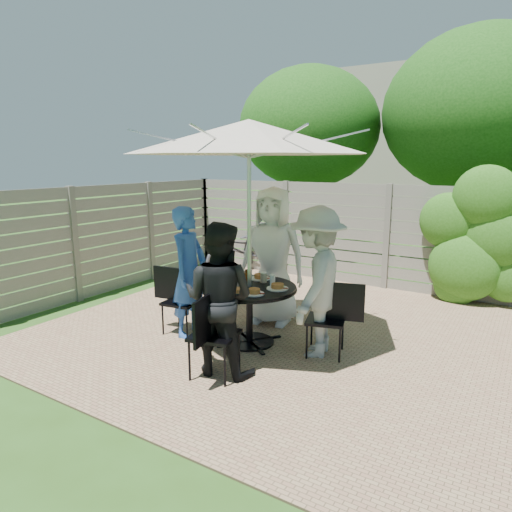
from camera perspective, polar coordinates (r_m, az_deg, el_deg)
The scene contains 22 objects.
backyard_envelope at distance 15.28m, azimuth 24.59°, elevation 12.22°, with size 60.00×60.00×5.00m.
patio_table at distance 5.60m, azimuth -0.83°, elevation -5.99°, with size 1.32×1.32×0.75m.
umbrella at distance 5.34m, azimuth -0.89°, elevation 14.64°, with size 3.23×3.23×2.69m.
chair_back at distance 6.54m, azimuth 2.41°, elevation -5.69°, with size 0.52×0.67×0.88m.
person_back at distance 6.24m, azimuth 2.07°, elevation -0.05°, with size 0.93×0.60×1.90m, color silver.
chair_left at distance 6.10m, azimuth -9.30°, elevation -7.17°, with size 0.66×0.47×0.88m.
person_left at distance 5.87m, azimuth -8.35°, elevation -2.03°, with size 0.61×0.40×1.68m, color blue.
chair_front at distance 4.86m, azimuth -5.25°, elevation -11.87°, with size 0.54×0.72×0.94m.
person_front at distance 4.79m, azimuth -4.64°, elevation -5.42°, with size 0.79×0.62×1.63m, color black.
chair_right at distance 5.41m, azimuth 8.81°, elevation -9.61°, with size 0.68×0.53×0.89m.
person_right at distance 5.25m, azimuth 7.58°, elevation -3.29°, with size 1.13×0.65×1.75m, color #A2A39F.
plate_back at distance 5.85m, azimuth 0.51°, elevation -2.66°, with size 0.26×0.26×0.06m.
plate_left at distance 5.67m, azimuth -4.20°, elevation -3.16°, with size 0.26×0.26×0.06m.
plate_front at distance 5.21m, azimuth -2.35°, elevation -4.50°, with size 0.26×0.26×0.06m.
plate_right at distance 5.41m, azimuth 2.70°, elevation -3.90°, with size 0.26×0.26×0.06m.
plate_extra at distance 5.20m, azimuth -0.26°, elevation -4.54°, with size 0.24×0.24×0.06m.
glass_back at distance 5.79m, azimuth -0.82°, elevation -2.36°, with size 0.07×0.07×0.14m, color silver.
glass_left at distance 5.53m, azimuth -3.74°, elevation -3.07°, with size 0.07×0.07×0.14m, color silver.
glass_right at distance 5.52m, azimuth 2.08°, elevation -3.06°, with size 0.07×0.07×0.14m, color silver.
syrup_jug at distance 5.58m, azimuth -1.21°, elevation -2.79°, with size 0.09×0.09×0.16m, color #59280C.
coffee_cup at distance 5.68m, azimuth 0.95°, elevation -2.73°, with size 0.08×0.08×0.12m, color #C6B293.
bicycle at distance 9.14m, azimuth -2.03°, elevation 0.91°, with size 0.66×1.90×1.00m, color #333338.
Camera 1 is at (2.21, -4.84, 2.24)m, focal length 32.00 mm.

